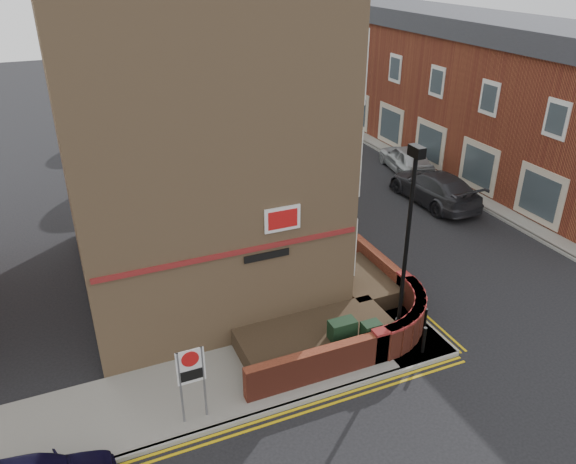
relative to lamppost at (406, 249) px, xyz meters
The scene contains 27 objects.
ground 3.90m from the lamppost, 143.13° to the right, with size 120.00×120.00×0.00m, color black.
pavement_corner 6.07m from the lamppost, behind, with size 13.00×3.00×0.12m, color gray.
pavement_main 15.17m from the lamppost, 88.45° to the left, with size 2.00×32.00×0.12m, color gray.
pavement_far 16.73m from the lamppost, 45.99° to the left, with size 4.00×40.00×0.12m, color gray.
kerb_side 6.18m from the lamppost, 166.76° to the right, with size 13.00×0.15×0.12m, color gray.
kerb_main_near 15.22m from the lamppost, 84.60° to the left, with size 0.15×32.00×0.12m, color gray.
kerb_main_far 15.44m from the lamppost, 51.46° to the left, with size 0.15×40.00×0.12m, color gray.
yellow_lines_side 6.27m from the lamppost, 164.13° to the right, with size 13.00×0.28×0.01m, color gold.
yellow_lines_main 15.26m from the lamppost, 83.64° to the left, with size 0.28×32.00×0.01m, color gold.
corner_building 8.62m from the lamppost, 123.16° to the left, with size 8.95×10.40×13.60m.
garden_wall 3.93m from the lamppost, 140.91° to the left, with size 6.80×6.00×1.20m, color maroon, non-canonical shape.
lamppost is the anchor object (origin of this frame).
utility_cabinet_large 3.24m from the lamppost, behind, with size 0.80×0.45×1.20m, color black.
utility_cabinet_small 2.90m from the lamppost, 169.70° to the right, with size 0.55×0.40×1.10m, color black.
bollard_near 2.91m from the lamppost, 63.43° to the right, with size 0.11×0.11×0.90m, color black.
bollard_far 2.95m from the lamppost, ahead, with size 0.11×0.11×0.90m, color black.
zone_sign 6.85m from the lamppost, behind, with size 0.72×0.07×2.20m.
far_terrace 20.41m from the lamppost, 50.77° to the left, with size 5.40×30.40×8.00m.
far_terrace_cream 39.00m from the lamppost, 70.68° to the left, with size 5.40×12.40×8.00m.
tree_near 12.92m from the lamppost, 88.22° to the left, with size 3.64×3.65×6.70m.
tree_mid 20.93m from the lamppost, 88.90° to the left, with size 4.03×4.03×7.42m.
tree_far 28.89m from the lamppost, 89.21° to the left, with size 3.81×3.81×7.00m.
traffic_light_assembly 23.82m from the lamppost, 88.07° to the left, with size 0.20×0.16×4.20m.
silver_car_near 12.31m from the lamppost, 77.87° to the left, with size 1.39×3.99×1.32m, color #ACB0B4.
red_car_main 15.20m from the lamppost, 81.08° to the left, with size 2.47×5.36×1.49m, color maroon.
grey_car_far 11.89m from the lamppost, 48.32° to the left, with size 2.18×5.35×1.55m, color #2B2B30.
silver_car_far 15.81m from the lamppost, 55.19° to the left, with size 1.76×4.38×1.49m, color #AEB2B6.
Camera 1 is at (-7.08, -10.42, 11.00)m, focal length 35.00 mm.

